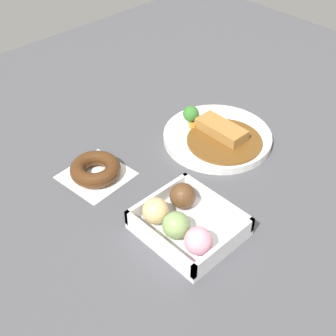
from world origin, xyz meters
The scene contains 4 objects.
ground_plane centered at (0.00, 0.00, 0.00)m, with size 1.60×1.60×0.00m, color #4C4C51.
curry_plate centered at (-0.06, 0.06, 0.01)m, with size 0.25×0.25×0.07m.
donut_box centered at (0.09, -0.19, 0.03)m, with size 0.18×0.16×0.06m.
chocolate_ring_donut centered at (-0.15, -0.21, 0.02)m, with size 0.14×0.14×0.03m.
Camera 1 is at (0.49, -0.61, 0.65)m, focal length 49.84 mm.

